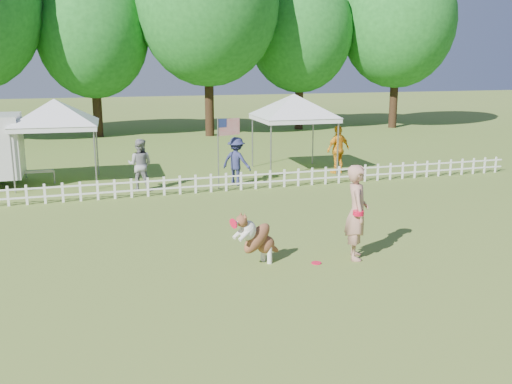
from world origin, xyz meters
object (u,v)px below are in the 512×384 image
(flag_pole, at_px, (218,154))
(spectator_c, at_px, (338,149))
(spectator_a, at_px, (140,165))
(frisbee_on_turf, at_px, (316,263))
(dog, at_px, (258,238))
(canopy_tent_left, at_px, (57,143))
(canopy_tent_right, at_px, (294,134))
(handler, at_px, (357,212))
(spectator_b, at_px, (236,161))

(flag_pole, xyz_separation_m, spectator_c, (4.93, 1.33, -0.27))
(spectator_a, bearing_deg, frisbee_on_turf, 130.75)
(spectator_c, bearing_deg, dog, 37.79)
(frisbee_on_turf, bearing_deg, spectator_c, 61.87)
(spectator_a, bearing_deg, canopy_tent_left, -15.21)
(dog, bearing_deg, spectator_c, 32.21)
(dog, relative_size, spectator_a, 0.68)
(canopy_tent_left, bearing_deg, flag_pole, -23.41)
(canopy_tent_left, bearing_deg, spectator_a, -34.13)
(canopy_tent_left, distance_m, flag_pole, 5.60)
(canopy_tent_right, relative_size, spectator_a, 1.70)
(handler, height_order, canopy_tent_right, canopy_tent_right)
(spectator_b, bearing_deg, handler, 138.38)
(canopy_tent_left, bearing_deg, dog, -64.03)
(handler, distance_m, frisbee_on_turf, 1.36)
(frisbee_on_turf, bearing_deg, flag_pole, 91.53)
(spectator_b, height_order, spectator_c, spectator_c)
(flag_pole, relative_size, spectator_c, 1.31)
(dog, bearing_deg, frisbee_on_turf, -37.37)
(handler, distance_m, canopy_tent_left, 11.71)
(canopy_tent_right, bearing_deg, spectator_b, -144.42)
(dog, bearing_deg, spectator_b, 54.25)
(frisbee_on_turf, bearing_deg, spectator_a, 108.13)
(canopy_tent_left, bearing_deg, canopy_tent_right, 1.62)
(canopy_tent_right, distance_m, spectator_c, 1.78)
(spectator_a, xyz_separation_m, spectator_b, (3.19, -0.14, -0.03))
(canopy_tent_right, xyz_separation_m, flag_pole, (-3.49, -2.24, -0.26))
(canopy_tent_right, bearing_deg, spectator_a, -161.90)
(handler, relative_size, canopy_tent_left, 0.71)
(spectator_a, bearing_deg, dog, 123.28)
(frisbee_on_turf, xyz_separation_m, spectator_c, (4.73, 8.84, 0.89))
(canopy_tent_left, distance_m, canopy_tent_right, 8.47)
(dog, bearing_deg, handler, -29.38)
(frisbee_on_turf, bearing_deg, canopy_tent_right, 71.34)
(handler, relative_size, flag_pole, 0.86)
(frisbee_on_turf, height_order, spectator_b, spectator_b)
(canopy_tent_left, height_order, spectator_b, canopy_tent_left)
(handler, distance_m, flag_pole, 7.52)
(canopy_tent_right, bearing_deg, frisbee_on_turf, -106.13)
(handler, height_order, spectator_c, handler)
(flag_pole, bearing_deg, dog, -116.22)
(canopy_tent_right, xyz_separation_m, spectator_b, (-2.76, -1.79, -0.61))
(handler, height_order, spectator_a, handler)
(dog, relative_size, spectator_c, 0.64)
(handler, height_order, spectator_b, handler)
(dog, xyz_separation_m, spectator_b, (1.72, 7.65, 0.24))
(dog, bearing_deg, canopy_tent_left, 89.17)
(frisbee_on_turf, bearing_deg, spectator_b, 86.15)
(canopy_tent_left, height_order, spectator_a, canopy_tent_left)
(frisbee_on_turf, distance_m, canopy_tent_left, 11.40)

